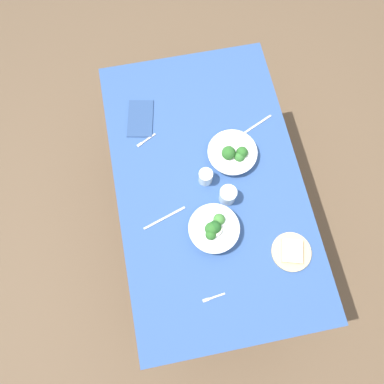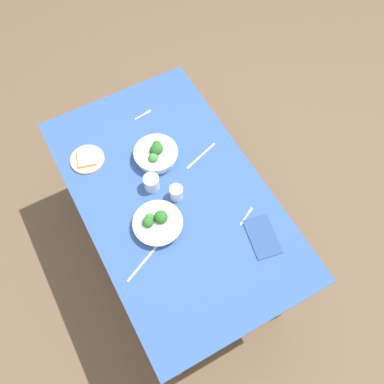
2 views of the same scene
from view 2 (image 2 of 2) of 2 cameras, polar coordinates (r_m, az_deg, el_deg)
ground_plane at (r=2.89m, az=-1.95°, el=-7.63°), size 6.00×6.00×0.00m
dining_table at (r=2.29m, az=-2.45°, el=-1.84°), size 1.50×0.89×0.78m
broccoli_bowl_far at (r=2.09m, az=-4.58°, el=-4.06°), size 0.24×0.24×0.09m
broccoli_bowl_near at (r=2.27m, az=-4.73°, el=4.99°), size 0.23×0.23×0.10m
bread_side_plate at (r=2.34m, az=-13.56°, el=4.24°), size 0.18×0.18×0.03m
water_glass_center at (r=2.15m, az=-2.08°, el=-0.09°), size 0.07×0.07×0.08m
water_glass_side at (r=2.18m, az=-5.32°, el=1.22°), size 0.08×0.08×0.08m
fork_by_far_bowl at (r=2.47m, az=-6.33°, el=10.03°), size 0.02×0.10×0.00m
fork_by_near_bowl at (r=2.15m, az=7.18°, el=-3.09°), size 0.06×0.10×0.00m
table_knife_left at (r=2.05m, az=-6.53°, el=-9.32°), size 0.10×0.20×0.00m
table_knife_right at (r=2.30m, az=1.18°, el=4.74°), size 0.08×0.21×0.00m
napkin_folded_upper at (r=2.11m, az=9.19°, el=-5.78°), size 0.23×0.17×0.01m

